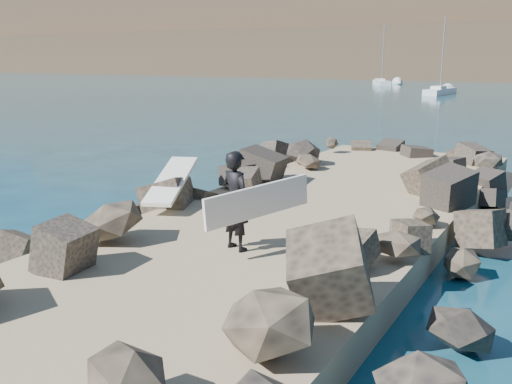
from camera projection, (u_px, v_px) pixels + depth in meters
ground at (280, 253)px, 11.84m from camera, size 800.00×800.00×0.00m
jetty at (228, 269)px, 10.09m from camera, size 6.00×26.00×0.60m
riprap_left at (124, 227)px, 11.88m from camera, size 2.60×22.00×1.00m
riprap_right at (398, 280)px, 9.05m from camera, size 2.60×22.00×1.00m
surfboard_resting at (172, 185)px, 13.36m from camera, size 1.66×2.71×0.09m
surfer_with_board at (239, 201)px, 10.00m from camera, size 1.29×2.06×1.78m
sailboat_a at (440, 91)px, 62.13m from camera, size 2.15×7.14×8.48m
sailboat_e at (381, 83)px, 83.63m from camera, size 4.70×7.22×8.75m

